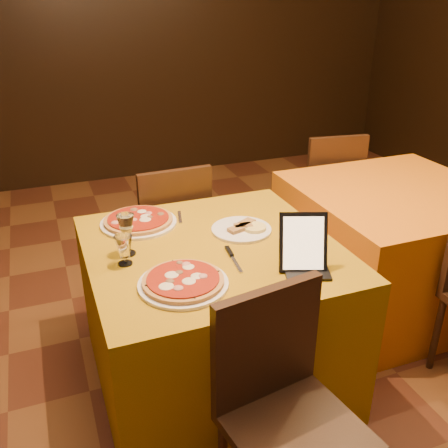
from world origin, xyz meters
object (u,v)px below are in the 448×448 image
object	(u,v)px
chair_side_far	(323,190)
wine_glass	(127,234)
pizza_far	(138,221)
water_glass	(124,250)
chair_main_far	(168,232)
side_table	(391,247)
pizza_near	(183,282)
tablet	(303,242)
main_table	(213,315)
chair_main_near	(296,431)

from	to	relation	value
chair_side_far	wine_glass	distance (m)	1.95
pizza_far	water_glass	bearing A→B (deg)	-110.14
chair_main_far	pizza_far	size ratio (longest dim) A/B	2.44
side_table	wine_glass	distance (m)	1.69
wine_glass	side_table	bearing A→B (deg)	7.34
pizza_near	tablet	size ratio (longest dim) A/B	1.45
pizza_near	wine_glass	bearing A→B (deg)	114.19
pizza_near	chair_side_far	bearing A→B (deg)	42.56
chair_main_far	pizza_far	xyz separation A→B (m)	(-0.26, -0.46, 0.31)
side_table	tablet	world-z (taller)	tablet
chair_main_far	chair_side_far	distance (m)	1.28
main_table	wine_glass	size ratio (longest dim) A/B	5.79
chair_main_near	tablet	bearing A→B (deg)	52.18
chair_main_near	water_glass	distance (m)	0.96
side_table	chair_main_far	world-z (taller)	chair_main_far
main_table	pizza_near	xyz separation A→B (m)	(-0.22, -0.27, 0.39)
chair_main_far	pizza_near	bearing A→B (deg)	76.38
pizza_far	water_glass	size ratio (longest dim) A/B	2.87
chair_main_near	tablet	distance (m)	0.71
chair_main_far	pizza_near	distance (m)	1.14
chair_side_far	pizza_far	xyz separation A→B (m)	(-1.51, -0.73, 0.31)
main_table	pizza_far	size ratio (longest dim) A/B	2.95
pizza_far	tablet	size ratio (longest dim) A/B	1.53
chair_side_far	tablet	bearing A→B (deg)	63.00
main_table	chair_main_near	distance (m)	0.83
chair_main_far	pizza_near	xyz separation A→B (m)	(-0.22, -1.08, 0.31)
pizza_near	chair_main_near	bearing A→B (deg)	-68.69
chair_main_far	water_glass	world-z (taller)	chair_main_far
pizza_far	tablet	bearing A→B (deg)	-51.11
pizza_near	tablet	bearing A→B (deg)	-5.19
water_glass	tablet	distance (m)	0.74
water_glass	tablet	bearing A→B (deg)	-23.60
main_table	pizza_far	bearing A→B (deg)	126.47
chair_side_far	pizza_far	size ratio (longest dim) A/B	2.44
pizza_far	chair_main_near	bearing A→B (deg)	-77.61
water_glass	main_table	bearing A→B (deg)	3.24
chair_side_far	side_table	bearing A→B (deg)	97.93
chair_main_near	wine_glass	bearing A→B (deg)	103.28
wine_glass	chair_side_far	bearing A→B (deg)	32.16
chair_main_near	wine_glass	distance (m)	1.03
side_table	chair_main_near	world-z (taller)	chair_main_near
chair_main_far	chair_side_far	world-z (taller)	same
chair_side_far	pizza_near	distance (m)	2.01
chair_main_near	chair_side_far	xyz separation A→B (m)	(1.25, 1.90, 0.00)
chair_side_far	tablet	distance (m)	1.75
main_table	pizza_far	xyz separation A→B (m)	(-0.26, 0.35, 0.39)
chair_main_far	wine_glass	distance (m)	0.92
tablet	water_glass	bearing A→B (deg)	176.77
chair_main_far	water_glass	bearing A→B (deg)	62.31
tablet	pizza_near	bearing A→B (deg)	-164.82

